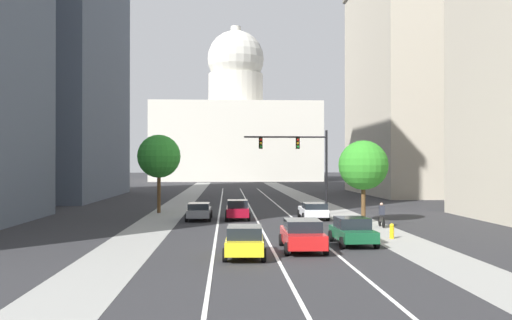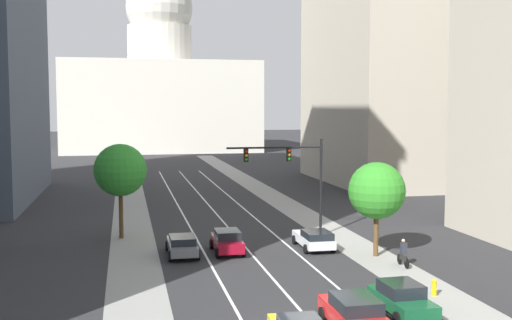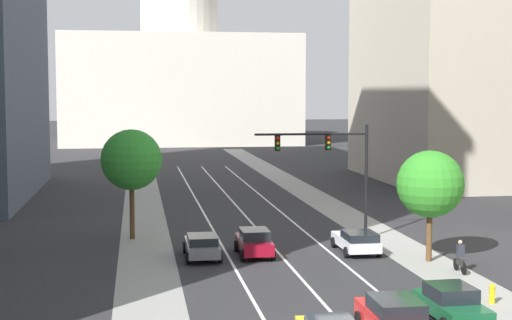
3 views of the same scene
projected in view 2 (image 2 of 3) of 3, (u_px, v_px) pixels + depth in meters
ground_plane at (204, 199)px, 66.22m from camera, size 400.00×400.00×0.00m
sidewalk_left at (131, 209)px, 59.77m from camera, size 3.19×130.00×0.01m
sidewalk_right at (285, 204)px, 62.92m from camera, size 3.19×130.00×0.01m
lane_stripe_left at (190, 227)px, 50.97m from camera, size 0.16×90.00×0.01m
lane_stripe_center at (226, 225)px, 51.60m from camera, size 0.16×90.00×0.01m
lane_stripe_right at (262, 224)px, 52.22m from camera, size 0.16×90.00×0.01m
office_tower_far_right at (403, 56)px, 80.94m from camera, size 20.50×27.06×32.68m
capitol_building at (160, 90)px, 140.68m from camera, size 42.48×24.73×40.46m
car_white at (314, 239)px, 42.89m from camera, size 2.14×4.44×1.36m
car_gray at (182, 245)px, 40.96m from camera, size 2.00×4.49×1.37m
car_green at (402, 298)px, 29.37m from camera, size 2.13×4.13×1.49m
car_red at (355, 314)px, 26.98m from camera, size 2.16×4.79×1.59m
car_crimson at (227, 241)px, 41.75m from camera, size 1.95×4.14×1.57m
traffic_signal_mast at (293, 168)px, 46.55m from camera, size 7.31×0.39×7.36m
fire_hydrant at (434, 287)px, 32.20m from camera, size 0.26×0.35×0.91m
cyclist at (403, 253)px, 38.12m from camera, size 0.37×1.70×1.72m
street_tree_mid_right at (377, 191)px, 40.54m from camera, size 3.72×3.72×6.20m
street_tree_near_left at (120, 170)px, 46.10m from camera, size 3.88×3.88×7.05m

